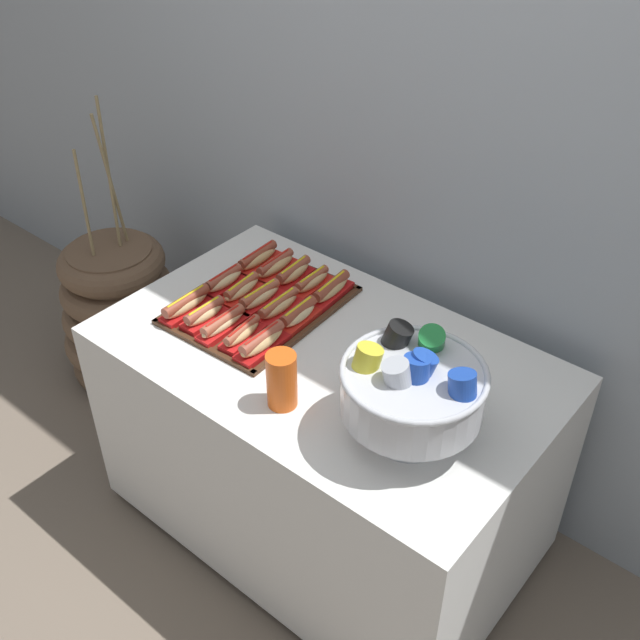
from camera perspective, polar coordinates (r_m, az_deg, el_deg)
name	(u,v)px	position (r m, az deg, el deg)	size (l,w,h in m)	color
ground_plane	(325,521)	(2.72, 0.39, -14.84)	(10.00, 10.00, 0.00)	#7A6B5B
back_wall	(443,115)	(2.27, 9.23, 14.93)	(6.00, 0.10, 2.60)	#9EA8B2
buffet_table	(326,440)	(2.42, 0.43, -9.00)	(1.31, 0.80, 0.76)	white
floor_vase	(122,315)	(3.20, -14.66, 0.39)	(0.50, 0.50, 1.19)	brown
serving_tray	(260,306)	(2.35, -4.50, 1.08)	(0.43, 0.54, 0.01)	#472B19
hot_dog_0	(186,305)	(2.33, -9.99, 1.14)	(0.06, 0.18, 0.06)	#B21414
hot_dog_1	(204,314)	(2.28, -8.67, 0.43)	(0.06, 0.15, 0.06)	red
hot_dog_2	(223,324)	(2.24, -7.29, -0.29)	(0.06, 0.18, 0.06)	red
hot_dog_3	(242,334)	(2.20, -5.85, -1.03)	(0.07, 0.16, 0.06)	red
hot_dog_4	(262,342)	(2.15, -4.37, -1.67)	(0.07, 0.18, 0.06)	#B21414
hot_dog_5	(224,281)	(2.42, -7.23, 2.92)	(0.07, 0.16, 0.06)	#B21414
hot_dog_6	(242,290)	(2.38, -5.91, 2.29)	(0.08, 0.17, 0.06)	red
hot_dog_7	(260,297)	(2.33, -4.54, 1.71)	(0.06, 0.18, 0.06)	red
hot_dog_8	(279,306)	(2.29, -3.12, 1.03)	(0.07, 0.17, 0.06)	red
hot_dog_9	(298,315)	(2.25, -1.65, 0.39)	(0.07, 0.16, 0.06)	red
hot_dog_10	(258,258)	(2.52, -4.68, 4.63)	(0.07, 0.19, 0.06)	red
hot_dog_11	(275,266)	(2.48, -3.37, 4.06)	(0.08, 0.18, 0.06)	red
hot_dog_12	(293,273)	(2.44, -2.01, 3.53)	(0.07, 0.16, 0.06)	#B21414
hot_dog_13	(312,282)	(2.40, -0.61, 2.87)	(0.06, 0.16, 0.06)	red
hot_dog_14	(331,290)	(2.36, 0.84, 2.30)	(0.07, 0.18, 0.06)	red
punch_bowl	(412,388)	(1.84, 6.94, -5.06)	(0.36, 0.36, 0.27)	silver
cup_stack	(282,380)	(1.96, -2.89, -4.53)	(0.08, 0.08, 0.16)	#EA5B19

